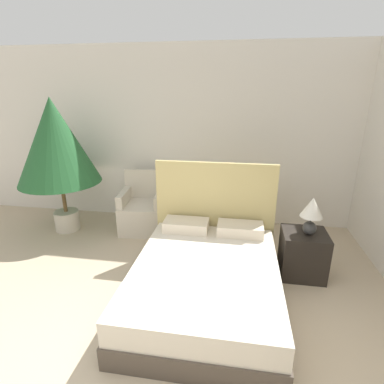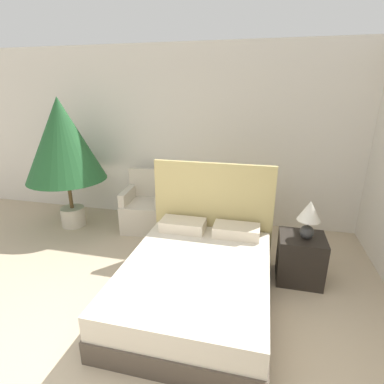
% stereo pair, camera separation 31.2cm
% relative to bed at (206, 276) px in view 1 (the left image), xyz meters
% --- Properties ---
extents(wall_back, '(10.00, 0.06, 2.90)m').
position_rel_bed_xyz_m(wall_back, '(-0.53, 2.17, 1.17)').
color(wall_back, silver).
rests_on(wall_back, ground_plane).
extents(bed, '(1.56, 1.99, 1.34)m').
position_rel_bed_xyz_m(bed, '(0.00, 0.00, 0.00)').
color(bed, '#4C4238').
rests_on(bed, ground_plane).
extents(armchair_near_window_left, '(0.75, 0.73, 0.95)m').
position_rel_bed_xyz_m(armchair_near_window_left, '(-1.23, 1.56, 0.02)').
color(armchair_near_window_left, beige).
rests_on(armchair_near_window_left, ground_plane).
extents(armchair_near_window_right, '(0.73, 0.71, 0.95)m').
position_rel_bed_xyz_m(armchair_near_window_right, '(-0.21, 1.56, 0.02)').
color(armchair_near_window_right, beige).
rests_on(armchair_near_window_right, ground_plane).
extents(potted_palm, '(1.24, 1.24, 2.11)m').
position_rel_bed_xyz_m(potted_palm, '(-2.47, 1.35, 1.15)').
color(potted_palm, beige).
rests_on(potted_palm, ground_plane).
extents(nightstand, '(0.53, 0.48, 0.58)m').
position_rel_bed_xyz_m(nightstand, '(1.12, 0.64, 0.01)').
color(nightstand, black).
rests_on(nightstand, ground_plane).
extents(table_lamp, '(0.26, 0.26, 0.46)m').
position_rel_bed_xyz_m(table_lamp, '(1.15, 0.61, 0.58)').
color(table_lamp, '#333333').
rests_on(table_lamp, nightstand).
extents(side_table, '(0.38, 0.38, 0.51)m').
position_rel_bed_xyz_m(side_table, '(-0.72, 1.50, -0.03)').
color(side_table, brown).
rests_on(side_table, ground_plane).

